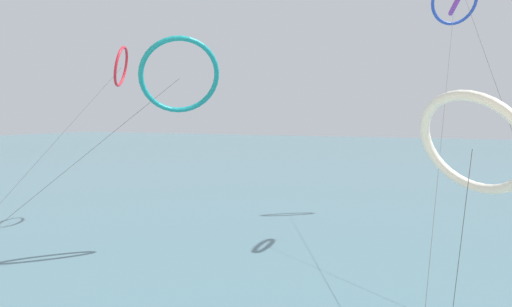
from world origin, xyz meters
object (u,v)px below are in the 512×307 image
object	(u,v)px
kite_crimson	(121,67)
kite_teal	(180,76)
kite_cobalt	(455,0)
kite_ivory	(473,144)

from	to	relation	value
kite_crimson	kite_teal	bearing A→B (deg)	31.12
kite_teal	kite_cobalt	bearing A→B (deg)	-169.37
kite_cobalt	kite_crimson	world-z (taller)	kite_cobalt
kite_teal	kite_cobalt	world-z (taller)	kite_cobalt
kite_ivory	kite_cobalt	xyz separation A→B (m)	(-0.22, 28.20, 12.37)
kite_cobalt	kite_crimson	bearing A→B (deg)	0.07
kite_cobalt	kite_crimson	distance (m)	32.72
kite_teal	kite_cobalt	distance (m)	29.25
kite_teal	kite_ivory	size ratio (longest dim) A/B	1.38
kite_teal	kite_cobalt	size ratio (longest dim) A/B	0.44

